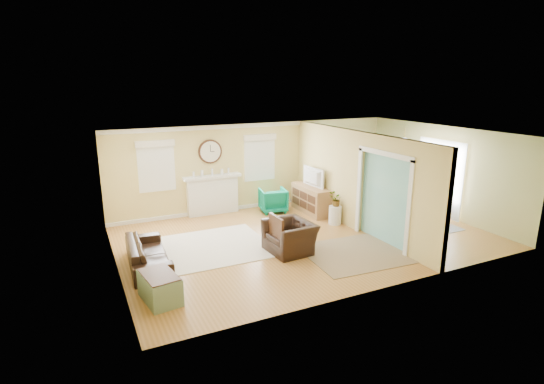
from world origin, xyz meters
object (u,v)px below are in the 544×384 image
at_px(credenza, 311,199).
at_px(dining_table, 397,210).
at_px(sofa, 148,254).
at_px(green_chair, 273,200).
at_px(eames_chair, 290,237).

relative_size(credenza, dining_table, 0.87).
bearing_deg(sofa, green_chair, -56.95).
height_order(eames_chair, dining_table, eames_chair).
relative_size(sofa, credenza, 1.30).
height_order(sofa, green_chair, green_chair).
bearing_deg(credenza, dining_table, -44.04).
bearing_deg(green_chair, credenza, 161.01).
height_order(sofa, eames_chair, eames_chair).
relative_size(sofa, dining_table, 1.12).
relative_size(eames_chair, credenza, 0.72).
xyz_separation_m(eames_chair, dining_table, (3.75, 0.66, -0.04)).
xyz_separation_m(sofa, dining_table, (6.84, 0.09, 0.02)).
distance_m(eames_chair, credenza, 3.09).
relative_size(sofa, green_chair, 2.56).
xyz_separation_m(green_chair, credenza, (0.98, -0.56, 0.05)).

